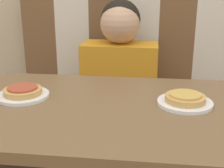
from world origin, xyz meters
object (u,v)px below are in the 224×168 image
person (120,58)px  plate_left (23,95)px  pizza_right (185,98)px  pizza_left (23,91)px  plate_right (185,103)px

person → plate_left: bearing=-114.0°
person → plate_left: (-0.28, -0.64, 0.01)m
pizza_right → pizza_left: bearing=180.0°
person → plate_right: bearing=-66.0°
plate_left → pizza_right: 0.57m
plate_right → pizza_right: pizza_right is taller
pizza_left → person: bearing=66.0°
plate_left → pizza_left: 0.02m
person → pizza_left: 0.70m
person → plate_right: size_ratio=3.30×
person → pizza_right: bearing=-66.0°
pizza_left → plate_left: bearing=-90.0°
plate_left → plate_right: size_ratio=1.00×
person → plate_left: person is taller
person → plate_right: (0.28, -0.64, 0.01)m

